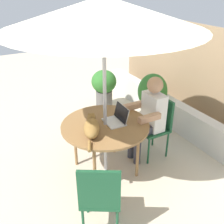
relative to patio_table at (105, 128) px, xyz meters
The scene contains 11 objects.
ground_plane 0.69m from the patio_table, ahead, with size 14.00×14.00×0.00m, color beige.
planter_wall_low 1.69m from the patio_table, 90.00° to the left, with size 5.10×0.20×0.48m, color beige.
patio_table is the anchor object (origin of this frame).
patio_umbrella 1.39m from the patio_table, ahead, with size 2.21×2.21×2.25m.
chair_occupied 0.87m from the patio_table, 90.00° to the left, with size 0.40×0.40×0.90m.
chair_empty 1.01m from the patio_table, 30.70° to the right, with size 0.55×0.55×0.90m.
person_seated 0.70m from the patio_table, 90.00° to the left, with size 0.48×0.48×1.24m.
laptop 0.21m from the patio_table, 83.39° to the left, with size 0.31×0.26×0.21m.
cat 0.30m from the patio_table, 65.00° to the right, with size 0.59×0.37×0.17m.
potted_plant_near_fence 1.62m from the patio_table, 120.87° to the left, with size 0.52×0.52×0.92m.
potted_plant_by_chair 1.94m from the patio_table, 153.03° to the left, with size 0.49×0.49×0.81m.
Camera 1 is at (2.56, -1.33, 2.42)m, focal length 41.91 mm.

